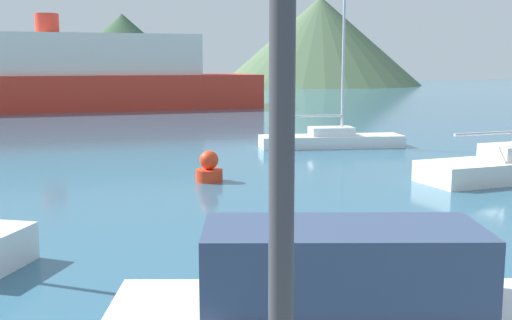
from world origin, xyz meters
The scene contains 5 objects.
sailboat_middle centered at (6.47, 23.94, 0.39)m, with size 6.73×2.93×7.65m.
ferry_distant centered at (-4.67, 53.08, 2.70)m, with size 34.74×8.38×7.76m.
buoy_marker centered at (-1.13, 17.56, 0.42)m, with size 0.88×0.88×1.02m.
hill_east centered at (8.31, 101.43, 5.73)m, with size 26.25×26.25×11.46m.
hill_far_east centered at (41.74, 99.45, 7.50)m, with size 34.64×34.64×14.99m.
Camera 1 is at (-6.67, -2.33, 3.84)m, focal length 45.00 mm.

